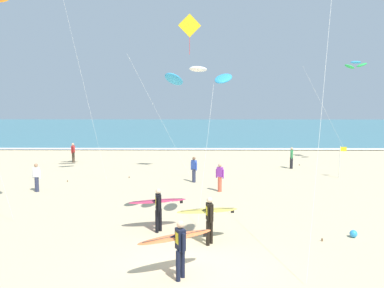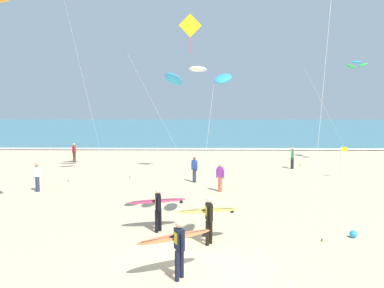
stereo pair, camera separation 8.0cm
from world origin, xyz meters
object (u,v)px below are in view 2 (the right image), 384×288
Objects in this scene: bystander_green_top at (292,158)px; surfer_lead at (158,204)px; kite_diamond_golden_distant at (189,30)px; bystander_white_top at (37,177)px; surfer_third at (177,242)px; kite_arc_cobalt_high at (357,65)px; bystander_blue_top at (194,169)px; beach_ball at (353,234)px; surfer_trailing at (208,214)px; bystander_red_top at (74,152)px; lifeguard_flag at (341,159)px; bystander_purple_top at (220,177)px; kite_arc_ivory_far at (198,76)px.

surfer_lead is at bearing -122.32° from bystander_green_top.
kite_diamond_golden_distant is 12.77m from bystander_white_top.
surfer_lead and surfer_third have the same top height.
bystander_blue_top is at bearing -149.93° from kite_arc_cobalt_high.
surfer_lead is 9.62m from bystander_white_top.
bystander_white_top reaches higher than beach_ball.
surfer_lead is 8.84m from bystander_blue_top.
surfer_trailing is 5.50m from beach_ball.
kite_diamond_golden_distant is at bearing 27.31° from bystander_white_top.
kite_arc_cobalt_high is 23.54m from bystander_red_top.
lifeguard_flag is (9.93, 14.10, 0.22)m from surfer_third.
surfer_third is 8.13× the size of beach_ball.
surfer_trailing is 8.20× the size of beach_ball.
bystander_purple_top is at bearing -154.66° from lifeguard_flag.
bystander_green_top is at bearing 84.98° from beach_ball.
surfer_lead is 1.45× the size of bystander_purple_top.
bystander_white_top and bystander_blue_top have the same top height.
bystander_green_top is at bearing -8.78° from bystander_red_top.
kite_arc_ivory_far is at bearing -86.65° from kite_diamond_golden_distant.
bystander_red_top is (-9.48, 5.66, -8.69)m from kite_diamond_golden_distant.
bystander_blue_top is 12.34m from bystander_red_top.
lifeguard_flag reaches higher than bystander_green_top.
bystander_white_top is at bearing 139.78° from surfer_lead.
kite_arc_cobalt_high reaches higher than lifeguard_flag.
kite_arc_ivory_far is at bearing -88.57° from bystander_blue_top.
bystander_purple_top is (11.30, -9.82, 0.00)m from bystander_red_top.
lifeguard_flag is at bearing 45.96° from kite_arc_ivory_far.
kite_diamond_golden_distant is 15.92m from beach_ball.
beach_ball is at bearing 26.86° from surfer_third.
lifeguard_flag is at bearing -117.70° from kite_arc_cobalt_high.
surfer_third reaches higher than bystander_blue_top.
bystander_purple_top is (1.83, -4.16, -8.69)m from kite_diamond_golden_distant.
surfer_trailing is at bearing -86.78° from bystander_blue_top.
surfer_third is (0.96, -3.93, -0.00)m from surfer_lead.
bystander_purple_top is (1.84, 10.26, -0.23)m from surfer_third.
surfer_trailing reaches higher than bystander_red_top.
lifeguard_flag reaches higher than bystander_purple_top.
kite_arc_ivory_far is 3.99× the size of bystander_green_top.
lifeguard_flag reaches higher than beach_ball.
bystander_blue_top is at bearing -171.46° from lifeguard_flag.
bystander_red_top is 5.68× the size of beach_ball.
bystander_green_top is at bearing 65.82° from surfer_trailing.
surfer_lead reaches higher than bystander_red_top.
surfer_lead is 2.30m from surfer_trailing.
kite_arc_ivory_far is (-0.36, 1.79, 4.94)m from surfer_trailing.
kite_arc_cobalt_high is (13.01, 19.97, 6.75)m from surfer_third.
surfer_trailing is 11.90m from bystander_white_top.
kite_arc_cobalt_high is 5.09× the size of bystander_blue_top.
kite_arc_ivory_far reaches higher than bystander_blue_top.
bystander_green_top is at bearing 124.77° from lifeguard_flag.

